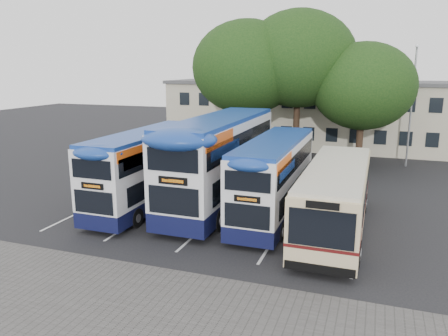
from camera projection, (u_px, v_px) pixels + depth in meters
ground at (267, 260)px, 17.30m from camera, size 120.00×120.00×0.00m
paving_strip at (164, 317)px, 13.36m from camera, size 40.00×6.00×0.01m
bay_lines at (221, 212)px, 23.11m from camera, size 14.12×11.00×0.01m
depot_building at (337, 114)px, 41.36m from camera, size 32.40×8.40×6.20m
lamp_post at (412, 100)px, 32.53m from camera, size 0.25×1.05×9.06m
tree_left at (247, 67)px, 33.84m from camera, size 8.52×8.52×11.09m
tree_mid at (299, 59)px, 33.38m from camera, size 8.72×8.72×11.80m
tree_right at (363, 86)px, 31.78m from camera, size 7.49×7.49×9.31m
bus_dd_left at (149, 165)px, 23.73m from camera, size 2.40×9.92×4.13m
bus_dd_mid at (221, 157)px, 23.74m from camera, size 2.84×11.70×4.88m
bus_dd_right at (274, 175)px, 21.94m from camera, size 2.33×9.60×4.00m
bus_single at (336, 194)px, 20.13m from camera, size 2.68×10.52×3.14m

